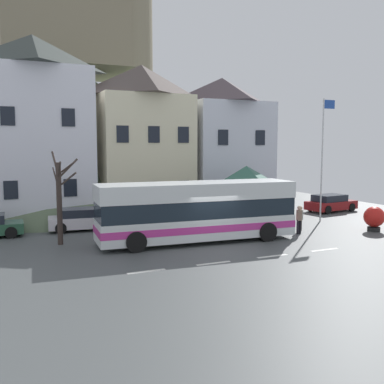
{
  "coord_description": "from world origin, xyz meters",
  "views": [
    {
      "loc": [
        -9.77,
        -19.02,
        5.0
      ],
      "look_at": [
        0.68,
        4.52,
        2.28
      ],
      "focal_mm": 41.1,
      "sensor_mm": 36.0,
      "label": 1
    }
  ],
  "objects": [
    {
      "name": "pedestrian_02",
      "position": [
        5.74,
        0.96,
        0.95
      ],
      "size": [
        0.33,
        0.33,
        1.62
      ],
      "color": "black",
      "rests_on": "ground_plane"
    },
    {
      "name": "public_bench",
      "position": [
        2.87,
        7.66,
        0.48
      ],
      "size": [
        1.77,
        0.48,
        0.87
      ],
      "color": "#473828",
      "rests_on": "ground_plane"
    },
    {
      "name": "hilltop_castle",
      "position": [
        -3.15,
        28.64,
        7.25
      ],
      "size": [
        43.62,
        43.62,
        21.65
      ],
      "color": "#56674C",
      "rests_on": "ground_plane"
    },
    {
      "name": "townhouse_01",
      "position": [
        -0.12,
        11.55,
        5.35
      ],
      "size": [
        6.4,
        5.17,
        10.71
      ],
      "color": "beige",
      "rests_on": "ground_plane"
    },
    {
      "name": "pedestrian_00",
      "position": [
        6.93,
        3.28,
        0.92
      ],
      "size": [
        0.3,
        0.28,
        1.64
      ],
      "color": "#2D2D38",
      "rests_on": "ground_plane"
    },
    {
      "name": "pedestrian_03",
      "position": [
        4.63,
        3.2,
        0.84
      ],
      "size": [
        0.3,
        0.29,
        1.56
      ],
      "color": "#38332D",
      "rests_on": "ground_plane"
    },
    {
      "name": "parked_car_00",
      "position": [
        7.01,
        6.43,
        0.69
      ],
      "size": [
        4.03,
        2.27,
        1.42
      ],
      "rotation": [
        0.0,
        0.0,
        0.13
      ],
      "color": "slate",
      "rests_on": "ground_plane"
    },
    {
      "name": "townhouse_00",
      "position": [
        -7.37,
        11.91,
        6.08
      ],
      "size": [
        6.88,
        5.88,
        12.15
      ],
      "color": "white",
      "rests_on": "ground_plane"
    },
    {
      "name": "flagpole",
      "position": [
        9.79,
        3.86,
        4.59
      ],
      "size": [
        0.95,
        0.1,
        8.03
      ],
      "color": "silver",
      "rests_on": "ground_plane"
    },
    {
      "name": "transit_bus",
      "position": [
        -0.37,
        1.52,
        1.57
      ],
      "size": [
        10.5,
        3.24,
        3.11
      ],
      "rotation": [
        0.0,
        0.0,
        -0.07
      ],
      "color": "silver",
      "rests_on": "ground_plane"
    },
    {
      "name": "parked_car_03",
      "position": [
        -5.28,
        7.17,
        0.64
      ],
      "size": [
        4.13,
        2.19,
        1.3
      ],
      "rotation": [
        0.0,
        0.0,
        -0.1
      ],
      "color": "silver",
      "rests_on": "ground_plane"
    },
    {
      "name": "bare_tree_01",
      "position": [
        -6.96,
        3.72,
        2.4
      ],
      "size": [
        1.24,
        2.28,
        4.71
      ],
      "color": "#382D28",
      "rests_on": "ground_plane"
    },
    {
      "name": "pedestrian_01",
      "position": [
        6.39,
        1.68,
        0.83
      ],
      "size": [
        0.32,
        0.32,
        1.47
      ],
      "color": "#38332D",
      "rests_on": "ground_plane"
    },
    {
      "name": "townhouse_02",
      "position": [
        6.66,
        12.15,
        5.14
      ],
      "size": [
        6.24,
        6.35,
        10.29
      ],
      "color": "silver",
      "rests_on": "ground_plane"
    },
    {
      "name": "harbour_buoy",
      "position": [
        10.3,
        -0.14,
        0.8
      ],
      "size": [
        1.21,
        1.21,
        1.46
      ],
      "color": "black",
      "rests_on": "ground_plane"
    },
    {
      "name": "parked_car_02",
      "position": [
        13.35,
        7.01,
        0.64
      ],
      "size": [
        4.14,
        2.28,
        1.3
      ],
      "rotation": [
        0.0,
        0.0,
        0.12
      ],
      "color": "maroon",
      "rests_on": "ground_plane"
    },
    {
      "name": "ground_plane",
      "position": [
        0.0,
        -0.0,
        -0.03
      ],
      "size": [
        40.0,
        60.0,
        0.07
      ],
      "color": "#4C5051"
    },
    {
      "name": "bus_shelter",
      "position": [
        4.98,
        5.5,
        3.03
      ],
      "size": [
        3.6,
        3.6,
        3.7
      ],
      "color": "#473D33",
      "rests_on": "ground_plane"
    }
  ]
}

